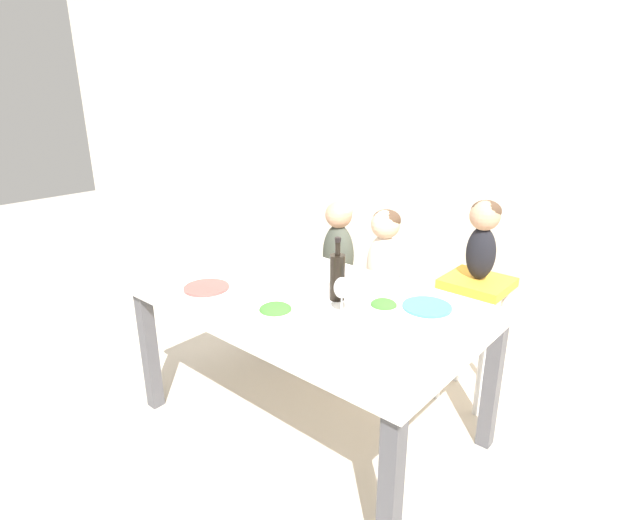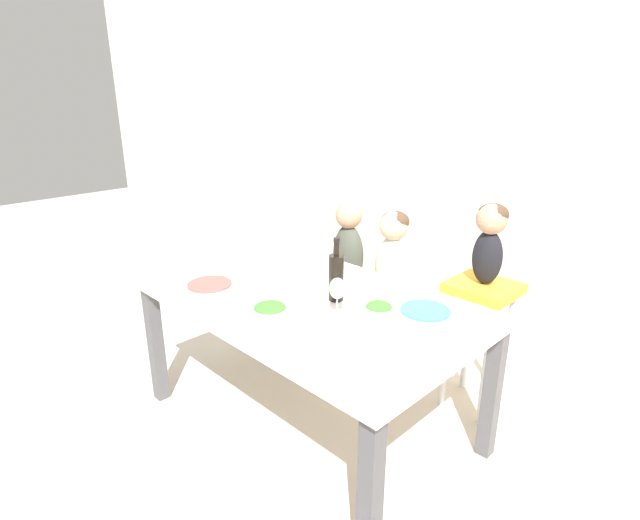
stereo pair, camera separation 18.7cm
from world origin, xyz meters
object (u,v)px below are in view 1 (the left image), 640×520
object	(u,v)px
person_baby_right	(483,232)
salad_bowl_small	(383,309)
chair_far_left	(338,294)
person_child_left	(338,240)
wine_glass_near	(342,289)
paper_towel_roll	(260,268)
salad_bowl_large	(276,314)
chair_right_highchair	(474,308)
dinner_plate_front_left	(206,288)
chair_far_center	(382,309)
dinner_plate_front_right	(360,349)
person_child_center	(384,251)
dinner_plate_back_right	(427,307)
dinner_plate_back_left	(286,262)
wine_bottle	(337,276)

from	to	relation	value
person_baby_right	salad_bowl_small	world-z (taller)	person_baby_right
chair_far_left	person_child_left	size ratio (longest dim) A/B	0.80
chair_far_left	wine_glass_near	distance (m)	1.18
paper_towel_roll	salad_bowl_large	bearing A→B (deg)	-32.77
chair_right_highchair	person_child_left	size ratio (longest dim) A/B	1.30
chair_right_highchair	dinner_plate_front_left	distance (m)	1.46
salad_bowl_small	chair_right_highchair	bearing A→B (deg)	80.17
salad_bowl_large	paper_towel_roll	bearing A→B (deg)	147.23
salad_bowl_small	person_baby_right	bearing A→B (deg)	80.20
chair_far_center	person_baby_right	distance (m)	0.87
person_child_left	dinner_plate_front_right	size ratio (longest dim) A/B	2.47
person_child_center	dinner_plate_back_right	size ratio (longest dim) A/B	2.47
dinner_plate_front_left	dinner_plate_back_right	distance (m)	1.12
dinner_plate_front_right	chair_far_left	bearing A→B (deg)	132.06
person_child_left	paper_towel_roll	distance (m)	0.92
chair_far_center	salad_bowl_small	world-z (taller)	salad_bowl_small
paper_towel_roll	dinner_plate_front_left	distance (m)	0.32
person_child_left	chair_far_center	bearing A→B (deg)	-0.24
chair_right_highchair	salad_bowl_large	bearing A→B (deg)	-113.14
person_baby_right	dinner_plate_back_left	xyz separation A→B (m)	(-0.98, -0.49, -0.26)
person_child_center	wine_glass_near	distance (m)	0.90
person_child_left	wine_glass_near	distance (m)	1.08
chair_right_highchair	salad_bowl_large	xyz separation A→B (m)	(-0.46, -1.08, 0.21)
salad_bowl_small	person_child_center	bearing A→B (deg)	123.19
chair_right_highchair	paper_towel_roll	size ratio (longest dim) A/B	2.70
person_child_center	dinner_plate_front_left	world-z (taller)	person_child_center
chair_far_left	salad_bowl_large	size ratio (longest dim) A/B	2.71
chair_far_left	salad_bowl_large	bearing A→B (deg)	-64.95
chair_far_center	dinner_plate_back_right	size ratio (longest dim) A/B	1.97
person_baby_right	dinner_plate_front_left	world-z (taller)	person_baby_right
chair_far_left	wine_bottle	size ratio (longest dim) A/B	1.44
chair_right_highchair	dinner_plate_front_left	world-z (taller)	dinner_plate_front_left
wine_glass_near	dinner_plate_front_right	distance (m)	0.35
dinner_plate_front_right	dinner_plate_front_left	bearing A→B (deg)	-179.68
chair_far_left	dinner_plate_back_left	xyz separation A→B (m)	(-0.01, -0.49, 0.37)
dinner_plate_back_left	paper_towel_roll	bearing A→B (deg)	-61.47
dinner_plate_back_right	wine_glass_near	bearing A→B (deg)	-128.66
wine_glass_near	dinner_plate_front_left	bearing A→B (deg)	-164.08
chair_far_center	paper_towel_roll	bearing A→B (deg)	-99.70
chair_right_highchair	salad_bowl_large	size ratio (longest dim) A/B	4.42
chair_right_highchair	dinner_plate_front_right	bearing A→B (deg)	-92.07
dinner_plate_back_right	paper_towel_roll	bearing A→B (deg)	-152.07
person_child_left	paper_towel_roll	size ratio (longest dim) A/B	2.08
person_baby_right	dinner_plate_front_left	size ratio (longest dim) A/B	1.86
dinner_plate_front_left	dinner_plate_back_right	bearing A→B (deg)	28.35
chair_right_highchair	person_child_left	world-z (taller)	person_child_left
person_baby_right	dinner_plate_back_right	size ratio (longest dim) A/B	1.86
chair_right_highchair	salad_bowl_small	world-z (taller)	salad_bowl_small
salad_bowl_large	dinner_plate_back_right	size ratio (longest dim) A/B	0.73
wine_bottle	dinner_plate_front_right	xyz separation A→B (m)	(0.38, -0.33, -0.12)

